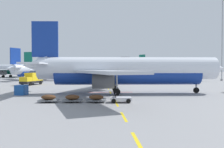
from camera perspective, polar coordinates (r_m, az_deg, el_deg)
The scene contains 11 objects.
ground at distance 62.70m, azimuth 19.05°, elevation -2.56°, with size 400.00×400.00×0.00m, color gray.
apron_paint_markings at distance 56.77m, azimuth -1.45°, elevation -2.88°, with size 8.00×98.26×0.01m.
airliner_foreground at distance 38.07m, azimuth 3.17°, elevation 0.94°, with size 34.76×34.61×12.20m.
airliner_mid_left at distance 89.20m, azimuth -17.36°, elevation 0.93°, with size 27.79×29.61×11.10m.
airliner_far_center at distance 120.66m, azimuth -25.84°, elevation 1.11°, with size 33.66×32.58×12.07m.
airliner_far_right at distance 91.02m, azimuth 12.58°, elevation 0.82°, with size 26.12×27.79×10.38m.
catering_truck at distance 61.72m, azimuth -19.77°, elevation -1.09°, with size 4.49×7.40×3.14m.
baggage_train at distance 28.32m, azimuth -7.06°, elevation -6.17°, with size 11.67×2.32×1.14m.
uld_cargo_container at distance 38.75m, azimuth -22.21°, elevation -3.82°, with size 1.89×1.86×1.60m.
apron_light_mast_far at distance 87.26m, azimuth 26.41°, elevation 10.17°, with size 1.80×1.80×29.10m.
terminal_satellite at distance 162.13m, azimuth -0.42°, elevation 1.90°, with size 71.40×22.31×12.75m.
Camera 1 is at (15.67, -17.63, 4.27)m, focal length 35.68 mm.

